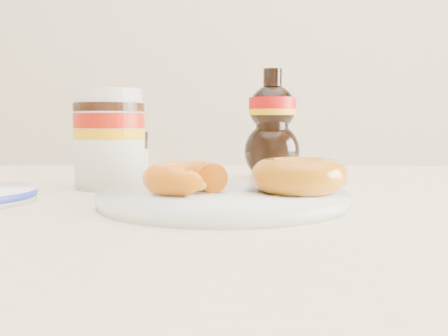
{
  "coord_description": "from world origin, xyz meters",
  "views": [
    {
      "loc": [
        -0.01,
        -0.49,
        0.84
      ],
      "look_at": [
        -0.02,
        0.09,
        0.79
      ],
      "focal_mm": 40.0,
      "sensor_mm": 36.0,
      "label": 1
    }
  ],
  "objects_px": {
    "donut_bitten": "(186,178)",
    "syrup_bottle": "(272,124)",
    "dining_table": "(240,264)",
    "nutella_jar": "(110,135)",
    "donut_whole": "(299,175)",
    "dark_jar": "(132,158)",
    "plate": "(223,197)"
  },
  "relations": [
    {
      "from": "plate",
      "to": "donut_bitten",
      "type": "distance_m",
      "value": 0.05
    },
    {
      "from": "dining_table",
      "to": "donut_whole",
      "type": "height_order",
      "value": "donut_whole"
    },
    {
      "from": "donut_whole",
      "to": "syrup_bottle",
      "type": "xyz_separation_m",
      "value": [
        -0.01,
        0.27,
        0.06
      ]
    },
    {
      "from": "nutella_jar",
      "to": "syrup_bottle",
      "type": "xyz_separation_m",
      "value": [
        0.23,
        0.14,
        0.02
      ]
    },
    {
      "from": "nutella_jar",
      "to": "syrup_bottle",
      "type": "bearing_deg",
      "value": 31.09
    },
    {
      "from": "syrup_bottle",
      "to": "donut_whole",
      "type": "bearing_deg",
      "value": -88.22
    },
    {
      "from": "dining_table",
      "to": "nutella_jar",
      "type": "xyz_separation_m",
      "value": [
        -0.18,
        0.08,
        0.16
      ]
    },
    {
      "from": "donut_bitten",
      "to": "nutella_jar",
      "type": "bearing_deg",
      "value": 133.03
    },
    {
      "from": "donut_bitten",
      "to": "dark_jar",
      "type": "relative_size",
      "value": 1.21
    },
    {
      "from": "donut_bitten",
      "to": "nutella_jar",
      "type": "relative_size",
      "value": 0.69
    },
    {
      "from": "syrup_bottle",
      "to": "dark_jar",
      "type": "height_order",
      "value": "syrup_bottle"
    },
    {
      "from": "donut_bitten",
      "to": "syrup_bottle",
      "type": "bearing_deg",
      "value": 71.73
    },
    {
      "from": "nutella_jar",
      "to": "syrup_bottle",
      "type": "relative_size",
      "value": 0.76
    },
    {
      "from": "dining_table",
      "to": "donut_whole",
      "type": "distance_m",
      "value": 0.14
    },
    {
      "from": "donut_bitten",
      "to": "plate",
      "type": "bearing_deg",
      "value": 15.26
    },
    {
      "from": "nutella_jar",
      "to": "donut_bitten",
      "type": "bearing_deg",
      "value": -50.68
    },
    {
      "from": "donut_bitten",
      "to": "syrup_bottle",
      "type": "height_order",
      "value": "syrup_bottle"
    },
    {
      "from": "plate",
      "to": "donut_whole",
      "type": "height_order",
      "value": "donut_whole"
    },
    {
      "from": "plate",
      "to": "donut_bitten",
      "type": "xyz_separation_m",
      "value": [
        -0.04,
        -0.01,
        0.02
      ]
    },
    {
      "from": "dining_table",
      "to": "syrup_bottle",
      "type": "distance_m",
      "value": 0.28
    },
    {
      "from": "donut_bitten",
      "to": "donut_whole",
      "type": "xyz_separation_m",
      "value": [
        0.12,
        0.01,
        0.0
      ]
    },
    {
      "from": "donut_bitten",
      "to": "donut_whole",
      "type": "bearing_deg",
      "value": 6.78
    },
    {
      "from": "syrup_bottle",
      "to": "dark_jar",
      "type": "bearing_deg",
      "value": -157.27
    },
    {
      "from": "dining_table",
      "to": "donut_bitten",
      "type": "height_order",
      "value": "donut_bitten"
    },
    {
      "from": "donut_whole",
      "to": "plate",
      "type": "bearing_deg",
      "value": 178.86
    },
    {
      "from": "donut_whole",
      "to": "nutella_jar",
      "type": "bearing_deg",
      "value": 150.35
    },
    {
      "from": "donut_bitten",
      "to": "nutella_jar",
      "type": "distance_m",
      "value": 0.19
    },
    {
      "from": "donut_bitten",
      "to": "syrup_bottle",
      "type": "distance_m",
      "value": 0.31
    },
    {
      "from": "dining_table",
      "to": "donut_bitten",
      "type": "bearing_deg",
      "value": -132.91
    },
    {
      "from": "dining_table",
      "to": "plate",
      "type": "relative_size",
      "value": 5.18
    },
    {
      "from": "nutella_jar",
      "to": "donut_whole",
      "type": "bearing_deg",
      "value": -29.65
    },
    {
      "from": "syrup_bottle",
      "to": "dark_jar",
      "type": "relative_size",
      "value": 2.31
    }
  ]
}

